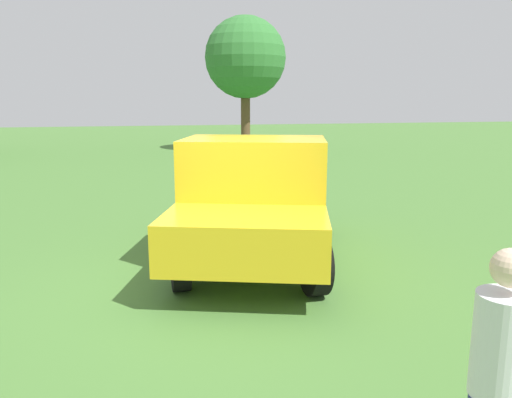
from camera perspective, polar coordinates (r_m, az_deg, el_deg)
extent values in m
plane|color=#477533|center=(6.67, -4.06, -9.53)|extent=(80.00, 80.00, 0.00)
cylinder|color=black|center=(9.06, -4.50, -1.25)|extent=(0.81, 0.22, 0.81)
cylinder|color=black|center=(8.95, 6.09, -1.45)|extent=(0.81, 0.22, 0.81)
cylinder|color=black|center=(6.39, -8.59, -6.73)|extent=(0.81, 0.22, 0.81)
cylinder|color=black|center=(6.23, 6.60, -7.16)|extent=(0.81, 0.22, 0.81)
cube|color=gold|center=(8.81, 0.72, 0.68)|extent=(2.28, 2.41, 0.64)
cube|color=gold|center=(7.19, -0.18, 1.33)|extent=(1.94, 2.30, 1.40)
cube|color=slate|center=(7.12, -0.18, 4.82)|extent=(1.69, 2.09, 0.48)
cube|color=gold|center=(6.41, -0.86, -3.55)|extent=(2.62, 2.52, 0.60)
cube|color=silver|center=(9.66, 1.07, 0.06)|extent=(0.69, 1.83, 0.16)
cylinder|color=silver|center=(3.10, 26.18, -14.68)|extent=(0.33, 0.33, 0.58)
sphere|color=beige|center=(2.95, 26.92, -6.99)|extent=(0.21, 0.21, 0.21)
cylinder|color=brown|center=(23.39, -1.19, 9.28)|extent=(0.42, 0.42, 3.09)
sphere|color=#337533|center=(23.44, -1.22, 15.74)|extent=(3.64, 3.64, 3.64)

